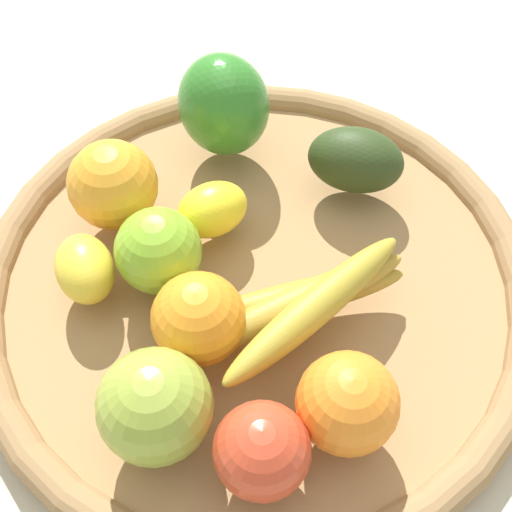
{
  "coord_description": "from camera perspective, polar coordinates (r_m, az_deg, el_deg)",
  "views": [
    {
      "loc": [
        0.3,
        -0.11,
        0.5
      ],
      "look_at": [
        0.0,
        0.0,
        0.05
      ],
      "focal_mm": 49.12,
      "sensor_mm": 36.0,
      "label": 1
    }
  ],
  "objects": [
    {
      "name": "lemon_0",
      "position": [
        0.56,
        -13.78,
        -1.02
      ],
      "size": [
        0.06,
        0.05,
        0.05
      ],
      "primitive_type": "ellipsoid",
      "rotation": [
        0.0,
        0.0,
        3.14
      ],
      "color": "yellow",
      "rests_on": "basket"
    },
    {
      "name": "avocado",
      "position": [
        0.61,
        8.11,
        7.75
      ],
      "size": [
        0.09,
        0.1,
        0.06
      ],
      "primitive_type": "ellipsoid",
      "rotation": [
        0.0,
        0.0,
        0.97
      ],
      "color": "#2A3B19",
      "rests_on": "basket"
    },
    {
      "name": "orange_2",
      "position": [
        0.59,
        -11.58,
        5.71
      ],
      "size": [
        0.08,
        0.08,
        0.07
      ],
      "primitive_type": "sphere",
      "rotation": [
        0.0,
        0.0,
        3.22
      ],
      "color": "orange",
      "rests_on": "basket"
    },
    {
      "name": "lemon_1",
      "position": [
        0.58,
        -3.59,
        3.79
      ],
      "size": [
        0.05,
        0.07,
        0.05
      ],
      "primitive_type": "ellipsoid",
      "rotation": [
        0.0,
        0.0,
        4.85
      ],
      "color": "yellow",
      "rests_on": "basket"
    },
    {
      "name": "apple_1",
      "position": [
        0.47,
        -8.23,
        -12.02
      ],
      "size": [
        0.11,
        0.11,
        0.08
      ],
      "primitive_type": "sphere",
      "rotation": [
        0.0,
        0.0,
        3.62
      ],
      "color": "#90A338",
      "rests_on": "basket"
    },
    {
      "name": "banana_bunch",
      "position": [
        0.52,
        3.89,
        -3.83
      ],
      "size": [
        0.09,
        0.18,
        0.05
      ],
      "color": "#B18A2C",
      "rests_on": "basket"
    },
    {
      "name": "ground_plane",
      "position": [
        0.6,
        0.0,
        -3.05
      ],
      "size": [
        2.4,
        2.4,
        0.0
      ],
      "primitive_type": "plane",
      "color": "#C2B59B",
      "rests_on": "ground"
    },
    {
      "name": "basket",
      "position": [
        0.58,
        0.0,
        -2.19
      ],
      "size": [
        0.47,
        0.47,
        0.03
      ],
      "color": "#A47B4D",
      "rests_on": "ground_plane"
    },
    {
      "name": "bell_pepper",
      "position": [
        0.63,
        -2.66,
        12.18
      ],
      "size": [
        0.11,
        0.11,
        0.1
      ],
      "primitive_type": "ellipsoid",
      "rotation": [
        0.0,
        0.0,
        0.56
      ],
      "color": "#337B28",
      "rests_on": "basket"
    },
    {
      "name": "orange_1",
      "position": [
        0.5,
        -4.71,
        -5.12
      ],
      "size": [
        0.09,
        0.09,
        0.07
      ],
      "primitive_type": "sphere",
      "rotation": [
        0.0,
        0.0,
        2.73
      ],
      "color": "orange",
      "rests_on": "basket"
    },
    {
      "name": "apple_2",
      "position": [
        0.54,
        -7.97,
        0.44
      ],
      "size": [
        0.09,
        0.09,
        0.07
      ],
      "primitive_type": "sphere",
      "rotation": [
        0.0,
        0.0,
        3.45
      ],
      "color": "#81B32A",
      "rests_on": "basket"
    },
    {
      "name": "orange_0",
      "position": [
        0.48,
        7.45,
        -11.8
      ],
      "size": [
        0.1,
        0.1,
        0.07
      ],
      "primitive_type": "sphere",
      "rotation": [
        0.0,
        0.0,
        0.66
      ],
      "color": "orange",
      "rests_on": "basket"
    },
    {
      "name": "apple_0",
      "position": [
        0.46,
        0.48,
        -15.56
      ],
      "size": [
        0.09,
        0.09,
        0.06
      ],
      "primitive_type": "sphere",
      "rotation": [
        0.0,
        0.0,
        3.63
      ],
      "color": "#CA3F25",
      "rests_on": "basket"
    }
  ]
}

